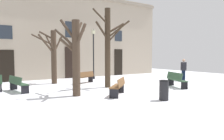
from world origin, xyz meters
TOP-DOWN VIEW (x-y plane):
  - ground_plane at (0.00, 0.00)m, footprint 31.10×31.10m
  - building_facade at (-0.00, 8.70)m, footprint 19.44×0.60m
  - tree_near_facade at (-2.68, 0.80)m, footprint 1.71×2.36m
  - tree_foreground at (-2.32, 5.76)m, footprint 2.25×2.11m
  - tree_left_of_center at (0.04, 2.22)m, footprint 2.54×1.94m
  - streetlamp at (1.38, 6.76)m, footprint 0.30×0.30m
  - litter_bin at (0.19, -2.26)m, footprint 0.43×0.43m
  - bench_by_litter_bin at (-0.90, -0.28)m, footprint 1.49×1.47m
  - bench_far_corner at (-4.93, 3.55)m, footprint 0.81×1.95m
  - bench_back_to_back_left at (3.61, -0.08)m, footprint 1.05×1.78m
  - bench_near_lamp at (-0.42, 4.73)m, footprint 1.70×1.09m
  - person_strolling at (6.65, 1.78)m, footprint 0.42×0.30m

SIDE VIEW (x-z plane):
  - ground_plane at x=0.00m, z-range 0.00..0.00m
  - bench_near_lamp at x=-0.42m, z-range 0.02..0.85m
  - litter_bin at x=0.19m, z-range 0.00..0.89m
  - bench_by_litter_bin at x=-0.90m, z-range 0.02..0.89m
  - bench_far_corner at x=-4.93m, z-range 0.03..0.89m
  - bench_back_to_back_left at x=3.61m, z-range 0.01..0.95m
  - person_strolling at x=6.65m, z-range 0.10..1.82m
  - tree_near_facade at x=-2.68m, z-range 0.19..3.91m
  - tree_foreground at x=-2.32m, z-range 0.21..3.92m
  - streetlamp at x=1.38m, z-range 0.45..4.65m
  - tree_left_of_center at x=0.04m, z-range 0.20..5.04m
  - building_facade at x=0.00m, z-range 0.05..7.64m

